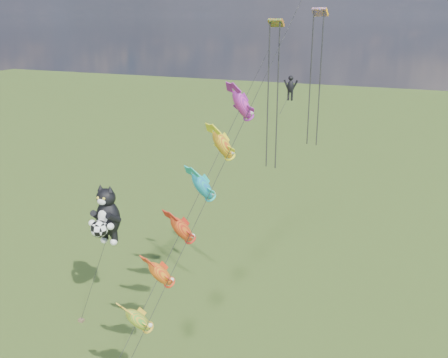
% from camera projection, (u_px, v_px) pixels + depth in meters
% --- Properties ---
extents(ground, '(300.00, 300.00, 0.00)m').
position_uv_depth(ground, '(39.00, 345.00, 35.83)').
color(ground, '#243E0F').
extents(cat_kite_rig, '(2.65, 4.00, 10.51)m').
position_uv_depth(cat_kite_rig, '(106.00, 216.00, 37.77)').
color(cat_kite_rig, brown).
rests_on(cat_kite_rig, ground).
extents(fish_windsock_rig, '(5.83, 14.95, 20.43)m').
position_uv_depth(fish_windsock_rig, '(192.00, 208.00, 30.01)').
color(fish_windsock_rig, brown).
rests_on(fish_windsock_rig, ground).
extents(parafoil_rig, '(8.81, 15.67, 26.05)m').
position_uv_depth(parafoil_rig, '(287.00, 86.00, 31.13)').
color(parafoil_rig, brown).
rests_on(parafoil_rig, ground).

